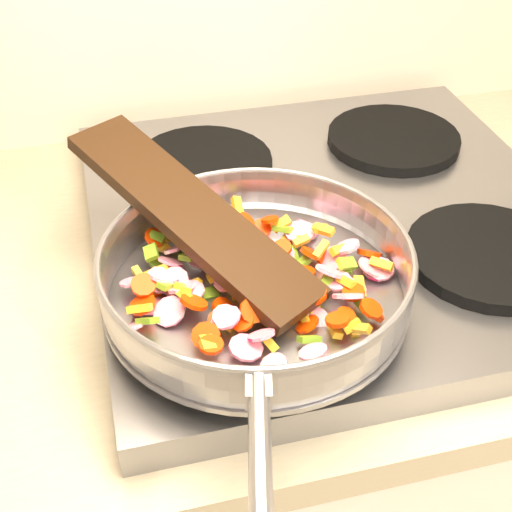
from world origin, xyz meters
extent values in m
cube|color=#939399|center=(-0.70, 1.67, 0.92)|extent=(0.60, 0.60, 0.04)
cylinder|color=black|center=(-0.84, 1.52, 0.95)|extent=(0.19, 0.19, 0.02)
cylinder|color=black|center=(-0.56, 1.52, 0.95)|extent=(0.19, 0.19, 0.02)
cylinder|color=black|center=(-0.84, 1.81, 0.95)|extent=(0.19, 0.19, 0.02)
cylinder|color=black|center=(-0.56, 1.81, 0.95)|extent=(0.19, 0.19, 0.02)
cylinder|color=#9E9EA5|center=(-0.84, 1.51, 0.96)|extent=(0.32, 0.32, 0.01)
torus|color=#9E9EA5|center=(-0.84, 1.51, 0.99)|extent=(0.36, 0.36, 0.05)
torus|color=#9E9EA5|center=(-0.84, 1.51, 1.01)|extent=(0.32, 0.32, 0.01)
cylinder|color=#9E9EA5|center=(-0.90, 1.27, 1.01)|extent=(0.06, 0.19, 0.02)
cube|color=#9E9EA5|center=(-0.88, 1.35, 1.00)|extent=(0.03, 0.03, 0.02)
cylinder|color=#D71550|center=(-0.84, 1.51, 0.98)|extent=(0.04, 0.03, 0.02)
cylinder|color=#D71550|center=(-0.89, 1.62, 0.97)|extent=(0.03, 0.03, 0.02)
cylinder|color=red|center=(-0.74, 1.44, 0.98)|extent=(0.03, 0.03, 0.02)
cylinder|color=red|center=(-0.95, 1.53, 0.99)|extent=(0.03, 0.03, 0.02)
cylinder|color=#D71550|center=(-0.74, 1.49, 0.97)|extent=(0.03, 0.03, 0.02)
cube|color=gold|center=(-0.76, 1.43, 0.97)|extent=(0.01, 0.02, 0.01)
cube|color=#69991F|center=(-0.93, 1.60, 0.99)|extent=(0.02, 0.02, 0.01)
cube|color=gold|center=(-0.90, 1.52, 0.97)|extent=(0.02, 0.02, 0.02)
cube|color=gold|center=(-0.85, 1.51, 0.97)|extent=(0.03, 0.01, 0.02)
cylinder|color=red|center=(-0.80, 1.51, 0.97)|extent=(0.04, 0.04, 0.02)
cube|color=gold|center=(-0.75, 1.57, 0.99)|extent=(0.02, 0.02, 0.01)
cylinder|color=#D71550|center=(-0.85, 1.63, 0.98)|extent=(0.04, 0.04, 0.01)
cylinder|color=#D71550|center=(-0.82, 1.50, 0.98)|extent=(0.03, 0.03, 0.02)
cube|color=#69991F|center=(-0.90, 1.56, 0.98)|extent=(0.02, 0.02, 0.01)
cube|color=gold|center=(-0.78, 1.43, 0.97)|extent=(0.01, 0.03, 0.01)
cube|color=gold|center=(-0.87, 1.60, 0.97)|extent=(0.01, 0.02, 0.01)
cube|color=#69991F|center=(-0.74, 1.52, 0.97)|extent=(0.02, 0.02, 0.01)
cylinder|color=#D71550|center=(-0.80, 1.56, 0.97)|extent=(0.04, 0.04, 0.02)
cylinder|color=red|center=(-0.86, 1.46, 0.99)|extent=(0.03, 0.02, 0.03)
cylinder|color=#D71550|center=(-0.85, 1.40, 0.97)|extent=(0.04, 0.04, 0.02)
cylinder|color=#D71550|center=(-0.80, 1.55, 0.98)|extent=(0.02, 0.03, 0.02)
cube|color=#69991F|center=(-0.74, 1.51, 0.98)|extent=(0.02, 0.02, 0.02)
cylinder|color=#D71550|center=(-0.93, 1.53, 0.98)|extent=(0.04, 0.04, 0.02)
cube|color=gold|center=(-0.79, 1.60, 0.98)|extent=(0.03, 0.01, 0.02)
cube|color=gold|center=(-0.79, 1.47, 0.97)|extent=(0.02, 0.02, 0.02)
cube|color=gold|center=(-0.86, 1.52, 0.97)|extent=(0.02, 0.03, 0.01)
cylinder|color=red|center=(-0.77, 1.55, 0.98)|extent=(0.03, 0.03, 0.03)
cylinder|color=#D71550|center=(-0.79, 1.49, 0.98)|extent=(0.03, 0.03, 0.02)
cylinder|color=red|center=(-0.84, 1.49, 0.98)|extent=(0.02, 0.03, 0.03)
cylinder|color=#D71550|center=(-0.87, 1.52, 0.98)|extent=(0.03, 0.03, 0.02)
cube|color=#69991F|center=(-0.84, 1.47, 0.98)|extent=(0.01, 0.02, 0.01)
cube|color=gold|center=(-0.87, 1.57, 0.99)|extent=(0.03, 0.01, 0.02)
cube|color=#69991F|center=(-0.83, 1.48, 0.97)|extent=(0.02, 0.02, 0.02)
cylinder|color=red|center=(-0.81, 1.61, 0.97)|extent=(0.03, 0.03, 0.02)
cylinder|color=red|center=(-0.75, 1.54, 0.97)|extent=(0.03, 0.02, 0.02)
cylinder|color=red|center=(-0.94, 1.54, 0.97)|extent=(0.03, 0.03, 0.02)
cylinder|color=red|center=(-0.92, 1.57, 0.97)|extent=(0.04, 0.04, 0.02)
cylinder|color=#D71550|center=(-0.79, 1.46, 0.96)|extent=(0.04, 0.03, 0.02)
cylinder|color=red|center=(-0.77, 1.44, 0.98)|extent=(0.03, 0.02, 0.01)
cylinder|color=#D71550|center=(-0.89, 1.64, 0.96)|extent=(0.04, 0.03, 0.02)
cylinder|color=red|center=(-0.96, 1.51, 0.97)|extent=(0.04, 0.04, 0.02)
cylinder|color=red|center=(-0.83, 1.59, 0.98)|extent=(0.03, 0.03, 0.01)
cylinder|color=#D71550|center=(-0.71, 1.51, 0.97)|extent=(0.03, 0.04, 0.02)
cylinder|color=#D71550|center=(-0.94, 1.53, 0.98)|extent=(0.03, 0.04, 0.02)
cube|color=gold|center=(-0.76, 1.42, 0.98)|extent=(0.02, 0.02, 0.02)
cylinder|color=red|center=(-0.83, 1.51, 0.98)|extent=(0.04, 0.03, 0.02)
cube|color=gold|center=(-0.88, 1.53, 0.98)|extent=(0.03, 0.01, 0.01)
cylinder|color=#D71550|center=(-0.96, 1.54, 0.98)|extent=(0.04, 0.03, 0.02)
cube|color=gold|center=(-0.70, 1.50, 0.98)|extent=(0.02, 0.03, 0.01)
cylinder|color=red|center=(-0.74, 1.44, 0.98)|extent=(0.03, 0.03, 0.02)
cube|color=gold|center=(-0.80, 1.51, 0.97)|extent=(0.02, 0.02, 0.01)
cube|color=gold|center=(-0.92, 1.60, 0.97)|extent=(0.02, 0.02, 0.02)
cube|color=#69991F|center=(-0.88, 1.63, 0.98)|extent=(0.02, 0.02, 0.01)
cylinder|color=#D71550|center=(-0.81, 1.59, 0.97)|extent=(0.04, 0.04, 0.01)
cube|color=gold|center=(-0.85, 1.43, 0.97)|extent=(0.02, 0.02, 0.02)
cylinder|color=#D71550|center=(-0.76, 1.46, 0.99)|extent=(0.04, 0.04, 0.03)
cylinder|color=red|center=(-0.87, 1.46, 0.98)|extent=(0.02, 0.03, 0.01)
cylinder|color=#D71550|center=(-0.92, 1.56, 0.98)|extent=(0.04, 0.04, 0.02)
cube|color=gold|center=(-0.86, 1.64, 0.98)|extent=(0.01, 0.02, 0.02)
cylinder|color=#D71550|center=(-0.84, 1.52, 0.97)|extent=(0.03, 0.03, 0.02)
cylinder|color=#D71550|center=(-0.85, 1.49, 0.97)|extent=(0.03, 0.03, 0.02)
cube|color=gold|center=(-0.75, 1.57, 0.98)|extent=(0.02, 0.01, 0.01)
cylinder|color=#D71550|center=(-0.93, 1.53, 0.98)|extent=(0.04, 0.03, 0.02)
cylinder|color=red|center=(-0.85, 1.63, 0.98)|extent=(0.03, 0.03, 0.02)
cube|color=#69991F|center=(-0.78, 1.54, 0.97)|extent=(0.02, 0.02, 0.02)
cube|color=#69991F|center=(-0.74, 1.46, 0.97)|extent=(0.02, 0.02, 0.01)
cube|color=gold|center=(-0.75, 1.49, 0.98)|extent=(0.02, 0.02, 0.01)
cylinder|color=red|center=(-0.80, 1.45, 0.97)|extent=(0.03, 0.03, 0.02)
cube|color=#69991F|center=(-0.90, 1.62, 0.97)|extent=(0.03, 0.03, 0.01)
cube|color=gold|center=(-0.95, 1.56, 0.97)|extent=(0.02, 0.03, 0.01)
cube|color=#69991F|center=(-0.95, 1.53, 0.97)|extent=(0.02, 0.02, 0.01)
cylinder|color=red|center=(-0.82, 1.61, 0.98)|extent=(0.03, 0.03, 0.02)
cylinder|color=#D71550|center=(-0.88, 1.46, 0.98)|extent=(0.04, 0.04, 0.02)
cylinder|color=red|center=(-0.79, 1.50, 0.97)|extent=(0.02, 0.02, 0.02)
cylinder|color=#D71550|center=(-0.71, 1.51, 0.97)|extent=(0.05, 0.05, 0.01)
cylinder|color=red|center=(-0.79, 1.47, 0.98)|extent=(0.04, 0.04, 0.01)
cube|color=#69991F|center=(-0.85, 1.50, 0.99)|extent=(0.02, 0.02, 0.01)
cylinder|color=#D71550|center=(-0.95, 1.51, 0.97)|extent=(0.04, 0.04, 0.01)
cylinder|color=#D71550|center=(-0.87, 1.59, 0.97)|extent=(0.03, 0.03, 0.01)
cube|color=#69991F|center=(-0.83, 1.47, 0.97)|extent=(0.03, 0.02, 0.02)
cylinder|color=#D71550|center=(-0.89, 1.57, 0.97)|extent=(0.04, 0.04, 0.01)
cube|color=gold|center=(-0.87, 1.61, 0.97)|extent=(0.02, 0.02, 0.01)
cube|color=gold|center=(-0.78, 1.59, 0.97)|extent=(0.02, 0.02, 0.02)
cylinder|color=#D71550|center=(-0.82, 1.40, 0.98)|extent=(0.04, 0.04, 0.02)
cube|color=#69991F|center=(-0.89, 1.52, 0.97)|extent=(0.02, 0.02, 0.02)
cube|color=#69991F|center=(-0.94, 1.55, 0.97)|extent=(0.02, 0.03, 0.02)
cylinder|color=#D71550|center=(-0.92, 1.53, 0.98)|extent=(0.03, 0.04, 0.03)
cylinder|color=#D71550|center=(-0.76, 1.49, 0.98)|extent=(0.04, 0.04, 0.00)
cube|color=#69991F|center=(-0.80, 1.47, 0.97)|extent=(0.02, 0.02, 0.01)
cube|color=gold|center=(-0.92, 1.51, 0.99)|extent=(0.02, 0.02, 0.02)
cylinder|color=red|center=(-0.78, 1.43, 0.98)|extent=(0.03, 0.03, 0.01)
cube|color=#69991F|center=(-0.77, 1.58, 0.97)|extent=(0.02, 0.02, 0.01)
cylinder|color=red|center=(-0.91, 1.49, 0.98)|extent=(0.04, 0.04, 0.02)
cube|color=gold|center=(-0.88, 1.47, 0.97)|extent=(0.03, 0.03, 0.02)
cube|color=#69991F|center=(-0.84, 1.54, 0.97)|extent=(0.02, 0.01, 0.02)
cube|color=#69991F|center=(-0.79, 1.56, 0.97)|extent=(0.01, 0.02, 0.02)
cube|color=gold|center=(-0.73, 1.49, 0.97)|extent=(0.02, 0.03, 0.02)
cube|color=#69991F|center=(-0.96, 1.48, 0.98)|extent=(0.02, 0.02, 0.02)
cylinder|color=#D71550|center=(-0.77, 1.59, 0.98)|extent=(0.04, 0.04, 0.01)
cube|color=gold|center=(-0.87, 1.62, 0.97)|extent=(0.02, 0.02, 0.01)
cylinder|color=#D71550|center=(-0.87, 1.43, 0.97)|extent=(0.04, 0.04, 0.01)
cube|color=#69991F|center=(-0.77, 1.49, 0.98)|extent=(0.02, 0.02, 0.01)
cylinder|color=red|center=(-0.89, 1.47, 0.97)|extent=(0.02, 0.02, 0.01)
cube|color=#69991F|center=(-0.95, 1.54, 0.97)|extent=(0.02, 0.02, 0.02)
cube|color=gold|center=(-0.94, 1.55, 0.98)|extent=(0.03, 0.01, 0.01)
cube|color=#69991F|center=(-0.91, 1.43, 0.98)|extent=(0.01, 0.02, 0.01)
cylinder|color=red|center=(-0.88, 1.49, 0.97)|extent=(0.03, 0.03, 0.02)
cube|color=gold|center=(-0.77, 1.57, 0.98)|extent=(0.02, 0.01, 0.01)
cylinder|color=#D71550|center=(-0.76, 1.50, 0.98)|extent=(0.03, 0.03, 0.03)
cube|color=gold|center=(-0.80, 1.46, 0.97)|extent=(0.02, 0.03, 0.01)
cylinder|color=#D71550|center=(-0.75, 1.60, 0.97)|extent=(0.03, 0.04, 0.03)
cube|color=#69991F|center=(-0.85, 1.57, 0.97)|extent=(0.02, 0.03, 0.01)
cylinder|color=#D71550|center=(-0.73, 1.54, 0.98)|extent=(0.04, 0.03, 0.02)
cube|color=gold|center=(-0.76, 1.54, 0.98)|extent=(0.02, 0.02, 0.01)
cube|color=gold|center=(-0.87, 1.61, 0.97)|extent=(0.03, 0.01, 0.01)
cube|color=gold|center=(-0.86, 1.58, 0.97)|extent=(0.03, 0.02, 0.01)
cylinder|color=red|center=(-0.75, 1.47, 0.98)|extent=(0.03, 0.03, 0.01)
cylinder|color=#D71550|center=(-0.91, 1.58, 0.98)|extent=(0.04, 0.03, 0.02)
cube|color=gold|center=(-0.87, 1.55, 0.97)|extent=(0.01, 0.03, 0.01)
cube|color=gold|center=(-0.74, 1.54, 0.98)|extent=(0.03, 0.02, 0.02)
cube|color=#69991F|center=(-0.81, 1.42, 0.97)|extent=(0.02, 0.02, 0.02)
cylinder|color=red|center=(-0.80, 1.60, 0.99)|extent=(0.02, 0.02, 0.01)
cube|color=#69991F|center=(-0.83, 1.51, 0.98)|extent=(0.02, 0.02, 0.02)
cube|color=#69991F|center=(-0.87, 1.61, 0.97)|extent=(0.03, 0.02, 0.01)
cylinder|color=red|center=(-0.90, 1.43, 0.98)|extent=(0.03, 0.03, 0.01)
cylinder|color=#D71550|center=(-0.92, 1.52, 0.98)|extent=(0.04, 0.04, 0.02)
cube|color=gold|center=(-0.92, 1.50, 0.98)|extent=(0.02, 0.02, 0.01)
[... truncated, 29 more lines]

